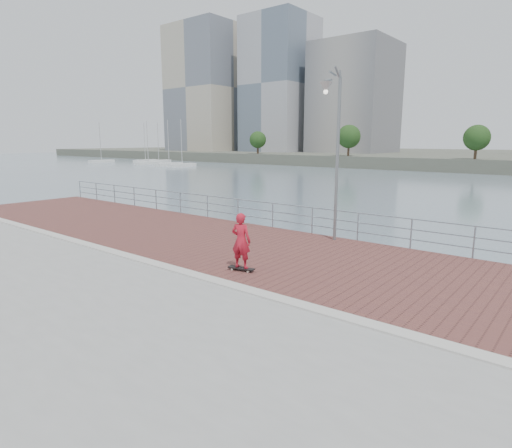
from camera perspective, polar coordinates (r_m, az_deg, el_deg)
The scene contains 9 objects.
water at distance 12.83m, azimuth -5.85°, elevation -16.00°, with size 400.00×400.00×0.00m, color slate.
seawall at distance 9.93m, azimuth -28.02°, elevation -19.45°, with size 40.00×24.00×2.00m, color gray.
brick_lane at distance 14.70m, azimuth 3.93°, elevation -4.00°, with size 40.00×6.80×0.02m, color brown.
curb at distance 12.05m, azimuth -6.04°, elevation -7.37°, with size 40.00×0.40×0.06m, color #B7B5AD.
guardrail at distance 17.39m, azimuth 10.41°, elevation 0.50°, with size 39.06×0.06×1.13m.
street_lamp at distance 16.13m, azimuth 10.17°, elevation 12.80°, with size 0.45×1.30×6.14m.
skateboard at distance 12.78m, azimuth -1.98°, elevation -5.92°, with size 0.86×0.38×0.10m.
skateboarder at distance 12.56m, azimuth -2.01°, elevation -2.25°, with size 0.61×0.40×1.66m, color #B01728.
marina at distance 111.81m, azimuth -13.99°, elevation 8.03°, with size 32.09×16.77×10.43m.
Camera 1 is at (8.12, -8.05, 3.83)m, focal length 30.00 mm.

